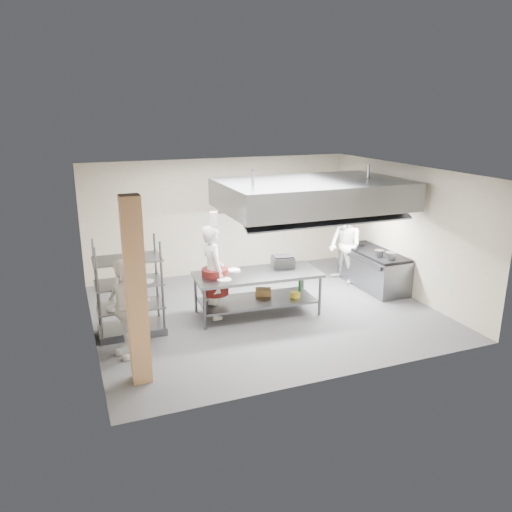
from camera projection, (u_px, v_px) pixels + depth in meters
name	position (u px, v px, depth m)	size (l,w,h in m)	color
floor	(264.00, 311.00, 10.76)	(7.00, 7.00, 0.00)	#38383A
ceiling	(265.00, 171.00, 9.91)	(7.00, 7.00, 0.00)	silver
wall_back	(221.00, 216.00, 13.01)	(7.00, 7.00, 0.00)	tan
wall_left	(87.00, 262.00, 9.11)	(6.00, 6.00, 0.00)	tan
wall_right	(404.00, 230.00, 11.55)	(6.00, 6.00, 0.00)	tan
column	(136.00, 292.00, 7.62)	(0.30, 0.30, 3.00)	tan
exhaust_hood	(313.00, 194.00, 10.89)	(4.00, 2.50, 0.60)	slate
hood_strip_a	(275.00, 212.00, 10.66)	(1.60, 0.12, 0.04)	white
hood_strip_b	(348.00, 206.00, 11.29)	(1.60, 0.12, 0.04)	white
wall_shelf	(286.00, 212.00, 13.50)	(1.50, 0.28, 0.04)	slate
island	(257.00, 294.00, 10.51)	(2.62, 1.09, 0.91)	slate
island_worktop	(257.00, 274.00, 10.39)	(2.62, 1.09, 0.06)	slate
island_undershelf	(257.00, 300.00, 10.55)	(2.41, 0.98, 0.04)	slate
pass_rack	(129.00, 288.00, 9.44)	(1.25, 0.73, 1.87)	gray
cooking_range	(373.00, 270.00, 12.16)	(0.80, 2.00, 0.84)	gray
range_top	(374.00, 252.00, 12.03)	(0.78, 1.96, 0.06)	black
chef_head	(213.00, 272.00, 10.22)	(0.72, 0.47, 1.96)	white
chef_line	(345.00, 246.00, 12.35)	(0.91, 0.71, 1.87)	white
chef_plating	(125.00, 308.00, 8.61)	(1.04, 0.43, 1.78)	silver
griddle	(283.00, 262.00, 10.75)	(0.46, 0.36, 0.23)	slate
wicker_basket	(263.00, 292.00, 10.77)	(0.34, 0.23, 0.15)	olive
stockpot	(379.00, 253.00, 11.55)	(0.22, 0.22, 0.15)	gray
plate_stack	(130.00, 304.00, 9.54)	(0.28, 0.28, 0.05)	white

